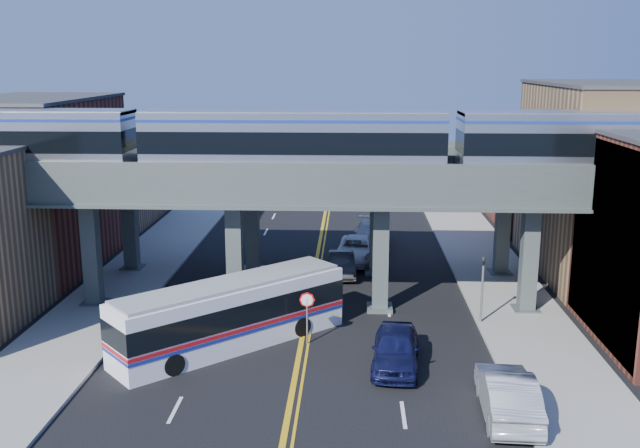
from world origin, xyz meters
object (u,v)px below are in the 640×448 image
object	(u,v)px
transit_bus	(231,315)
car_lane_c	(357,249)
transit_train	(293,141)
stop_sign	(307,309)
car_parked_curb	(508,394)
traffic_signal	(483,282)
car_lane_a	(396,349)
car_lane_b	(342,264)
car_lane_d	(371,235)

from	to	relation	value
transit_bus	car_lane_c	xyz separation A→B (m)	(6.10, 15.28, -0.76)
car_lane_c	transit_train	bearing A→B (deg)	-102.38
stop_sign	transit_train	bearing A→B (deg)	101.45
transit_bus	car_parked_curb	xyz separation A→B (m)	(11.82, -6.48, -0.67)
stop_sign	car_lane_c	distance (m)	15.13
car_lane_c	traffic_signal	bearing A→B (deg)	-54.57
traffic_signal	car_lane_a	xyz separation A→B (m)	(-4.76, -5.50, -1.43)
car_lane_b	car_parked_curb	xyz separation A→B (m)	(6.70, -18.32, 0.17)
transit_bus	car_parked_curb	distance (m)	13.50
car_lane_a	car_parked_curb	bearing A→B (deg)	-42.04
stop_sign	car_lane_b	bearing A→B (deg)	82.54
transit_train	traffic_signal	world-z (taller)	transit_train
transit_bus	car_lane_b	world-z (taller)	transit_bus
transit_bus	car_lane_a	size ratio (longest dim) A/B	2.07
traffic_signal	car_lane_a	size ratio (longest dim) A/B	0.80
stop_sign	car_lane_c	size ratio (longest dim) A/B	0.45
car_lane_b	car_parked_curb	bearing A→B (deg)	-74.15
transit_bus	car_lane_c	distance (m)	16.47
car_lane_a	stop_sign	bearing A→B (deg)	153.86
traffic_signal	car_parked_curb	size ratio (longest dim) A/B	0.74
car_lane_d	car_parked_curb	bearing A→B (deg)	-76.52
car_lane_a	car_lane_b	bearing A→B (deg)	105.73
car_lane_b	car_lane_c	world-z (taller)	car_lane_c
traffic_signal	car_lane_c	distance (m)	13.60
car_lane_a	car_lane_d	xyz separation A→B (m)	(-0.60, 21.47, 0.00)
transit_bus	transit_train	bearing A→B (deg)	21.81
car_lane_a	traffic_signal	bearing A→B (deg)	54.16
transit_bus	car_lane_d	size ratio (longest dim) A/B	1.76
traffic_signal	car_parked_curb	world-z (taller)	traffic_signal
car_lane_c	car_parked_curb	bearing A→B (deg)	-68.21
car_lane_c	car_lane_d	bearing A→B (deg)	82.57
car_lane_a	transit_bus	bearing A→B (deg)	169.77
transit_bus	car_lane_a	world-z (taller)	transit_bus
traffic_signal	car_lane_b	world-z (taller)	traffic_signal
traffic_signal	car_lane_b	bearing A→B (deg)	131.20
transit_train	car_parked_curb	bearing A→B (deg)	-52.18
transit_train	stop_sign	distance (m)	9.14
transit_train	car_parked_curb	xyz separation A→B (m)	(9.21, -11.87, -8.43)
car_lane_c	car_parked_curb	xyz separation A→B (m)	(5.72, -21.76, 0.09)
traffic_signal	car_lane_c	size ratio (longest dim) A/B	0.70
transit_train	car_lane_a	world-z (taller)	transit_train
traffic_signal	car_lane_d	bearing A→B (deg)	108.57
transit_bus	car_parked_curb	size ratio (longest dim) A/B	1.92
traffic_signal	car_parked_curb	xyz separation A→B (m)	(-0.70, -9.87, -1.39)
transit_train	transit_bus	size ratio (longest dim) A/B	4.63
car_lane_a	car_lane_c	xyz separation A→B (m)	(-1.66, 17.40, -0.06)
transit_bus	car_lane_a	xyz separation A→B (m)	(7.76, -2.12, -0.71)
traffic_signal	transit_bus	size ratio (longest dim) A/B	0.39
car_lane_a	car_lane_b	size ratio (longest dim) A/B	1.15
car_parked_curb	car_lane_a	bearing A→B (deg)	-44.44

